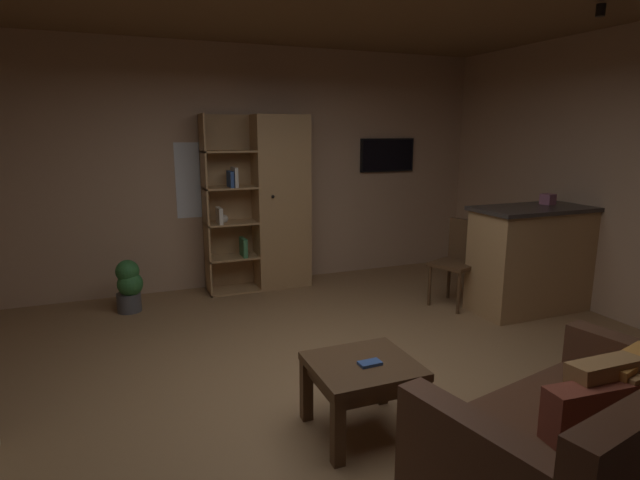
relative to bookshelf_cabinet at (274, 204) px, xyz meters
name	(u,v)px	position (x,y,z in m)	size (l,w,h in m)	color
floor	(341,395)	(-0.34, -2.70, -1.02)	(6.28, 5.88, 0.02)	olive
wall_back	(240,168)	(-0.34, 0.27, 0.40)	(6.40, 0.06, 2.82)	tan
window_pane_back	(204,180)	(-0.77, 0.24, 0.28)	(0.65, 0.01, 0.86)	white
bookshelf_cabinet	(274,204)	(0.00, 0.00, 0.00)	(1.22, 0.41, 2.03)	#A87F51
kitchen_bar_counter	(541,258)	(2.35, -1.81, -0.46)	(1.53, 0.64, 1.09)	#A87F51
tissue_box	(548,199)	(2.47, -1.72, 0.14)	(0.12, 0.12, 0.11)	#995972
leather_couch	(587,453)	(0.32, -4.17, -0.70)	(1.70, 1.22, 0.84)	#4C2D1E
coffee_table	(363,376)	(-0.40, -3.16, -0.64)	(0.63, 0.58, 0.46)	#4C331E
table_book_0	(370,363)	(-0.37, -3.20, -0.54)	(0.14, 0.08, 0.02)	#2D4C8C
dining_chair	(459,257)	(1.64, -1.40, -0.48)	(0.54, 0.54, 0.92)	#4C331E
potted_floor_plant	(129,285)	(-1.68, -0.33, -0.72)	(0.27, 0.28, 0.55)	#4C4C51
wall_mounted_tv	(387,155)	(1.63, 0.21, 0.53)	(0.77, 0.06, 0.43)	black
track_light_spot_3	(601,10)	(1.84, -2.67, 1.75)	(0.07, 0.07, 0.09)	black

